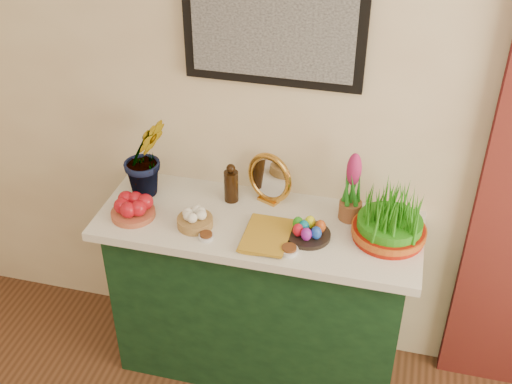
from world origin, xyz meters
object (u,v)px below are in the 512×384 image
mirror (269,179)px  book (244,232)px  sideboard (259,299)px  hyacinth_green (144,145)px  wheatgrass_sabzeh (391,216)px

mirror → book: bearing=-98.4°
sideboard → mirror: mirror is taller
mirror → book: 0.30m
hyacinth_green → mirror: (0.55, 0.08, -0.14)m
mirror → book: (-0.04, -0.28, -0.10)m
hyacinth_green → mirror: size_ratio=2.12×
book → hyacinth_green: bearing=158.4°
book → wheatgrass_sabzeh: wheatgrass_sabzeh is taller
mirror → hyacinth_green: bearing=-172.1°
hyacinth_green → wheatgrass_sabzeh: 1.10m
hyacinth_green → wheatgrass_sabzeh: (1.09, -0.07, -0.14)m
sideboard → book: book is taller
sideboard → wheatgrass_sabzeh: wheatgrass_sabzeh is taller
mirror → sideboard: bearing=-92.5°
book → wheatgrass_sabzeh: size_ratio=0.82×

